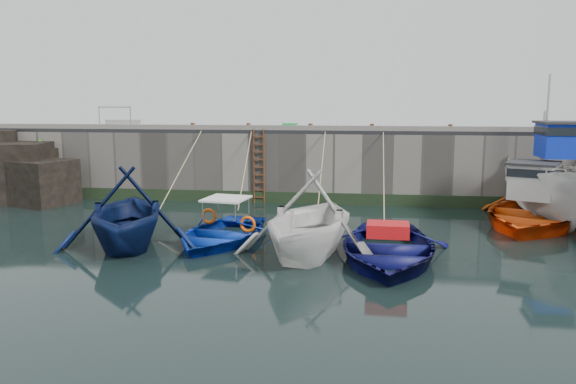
# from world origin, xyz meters

# --- Properties ---
(ground) EXTENTS (120.00, 120.00, 0.00)m
(ground) POSITION_xyz_m (0.00, 0.00, 0.00)
(ground) COLOR black
(ground) RESTS_ON ground
(quay_back) EXTENTS (30.00, 5.00, 3.00)m
(quay_back) POSITION_xyz_m (0.00, 12.50, 1.50)
(quay_back) COLOR slate
(quay_back) RESTS_ON ground
(road_back) EXTENTS (30.00, 5.00, 0.16)m
(road_back) POSITION_xyz_m (0.00, 12.50, 3.08)
(road_back) COLOR black
(road_back) RESTS_ON quay_back
(kerb_back) EXTENTS (30.00, 0.30, 0.20)m
(kerb_back) POSITION_xyz_m (0.00, 10.15, 3.26)
(kerb_back) COLOR slate
(kerb_back) RESTS_ON road_back
(algae_back) EXTENTS (30.00, 0.08, 0.50)m
(algae_back) POSITION_xyz_m (0.00, 9.96, 0.25)
(algae_back) COLOR black
(algae_back) RESTS_ON ground
(rock_outcrop) EXTENTS (5.85, 4.24, 3.41)m
(rock_outcrop) POSITION_xyz_m (-12.92, 9.11, 1.26)
(rock_outcrop) COLOR black
(rock_outcrop) RESTS_ON ground
(ladder) EXTENTS (0.51, 0.08, 3.20)m
(ladder) POSITION_xyz_m (-2.00, 9.91, 1.59)
(ladder) COLOR #3F1E0F
(ladder) RESTS_ON ground
(boat_near_white) EXTENTS (5.88, 6.33, 2.73)m
(boat_near_white) POSITION_xyz_m (-4.62, 2.19, 0.00)
(boat_near_white) COLOR #0A163F
(boat_near_white) RESTS_ON ground
(boat_near_white_rope) EXTENTS (0.04, 5.91, 3.10)m
(boat_near_white_rope) POSITION_xyz_m (-4.62, 7.35, 0.00)
(boat_near_white_rope) COLOR tan
(boat_near_white_rope) RESTS_ON ground
(boat_near_blue) EXTENTS (4.12, 5.27, 0.99)m
(boat_near_blue) POSITION_xyz_m (-1.96, 3.16, 0.00)
(boat_near_blue) COLOR #0B2FAA
(boat_near_blue) RESTS_ON ground
(boat_near_blue_rope) EXTENTS (0.04, 5.06, 3.10)m
(boat_near_blue_rope) POSITION_xyz_m (-1.96, 7.83, 0.00)
(boat_near_blue_rope) COLOR tan
(boat_near_blue_rope) RESTS_ON ground
(boat_near_blacktrim) EXTENTS (5.43, 6.00, 2.76)m
(boat_near_blacktrim) POSITION_xyz_m (0.99, 1.87, 0.00)
(boat_near_blacktrim) COLOR white
(boat_near_blacktrim) RESTS_ON ground
(boat_near_blacktrim_rope) EXTENTS (0.04, 6.20, 3.10)m
(boat_near_blacktrim_rope) POSITION_xyz_m (0.99, 7.19, 0.00)
(boat_near_blacktrim_rope) COLOR tan
(boat_near_blacktrim_rope) RESTS_ON ground
(boat_near_navy) EXTENTS (4.17, 5.72, 1.16)m
(boat_near_navy) POSITION_xyz_m (3.19, 1.73, 0.00)
(boat_near_navy) COLOR #0B0C46
(boat_near_navy) RESTS_ON ground
(boat_near_navy_rope) EXTENTS (0.04, 6.33, 3.10)m
(boat_near_navy_rope) POSITION_xyz_m (3.19, 7.12, 0.00)
(boat_near_navy_rope) COLOR tan
(boat_near_navy_rope) RESTS_ON ground
(boat_far_white) EXTENTS (2.73, 7.13, 5.75)m
(boat_far_white) POSITION_xyz_m (9.41, 7.89, 1.15)
(boat_far_white) COLOR silver
(boat_far_white) RESTS_ON ground
(boat_far_orange) EXTENTS (7.09, 8.06, 4.39)m
(boat_far_orange) POSITION_xyz_m (8.53, 7.00, 0.44)
(boat_far_orange) COLOR #E9490C
(boat_far_orange) RESTS_ON ground
(fish_crate) EXTENTS (0.65, 0.42, 0.29)m
(fish_crate) POSITION_xyz_m (-0.69, 10.30, 3.30)
(fish_crate) COLOR green
(fish_crate) RESTS_ON road_back
(railing) EXTENTS (1.60, 1.05, 1.00)m
(railing) POSITION_xyz_m (-8.75, 11.25, 3.36)
(railing) COLOR #A5A8AD
(railing) RESTS_ON road_back
(bollard_a) EXTENTS (0.18, 0.18, 0.28)m
(bollard_a) POSITION_xyz_m (-5.00, 10.25, 3.30)
(bollard_a) COLOR #3F1E0F
(bollard_a) RESTS_ON road_back
(bollard_b) EXTENTS (0.18, 0.18, 0.28)m
(bollard_b) POSITION_xyz_m (-2.50, 10.25, 3.30)
(bollard_b) COLOR #3F1E0F
(bollard_b) RESTS_ON road_back
(bollard_c) EXTENTS (0.18, 0.18, 0.28)m
(bollard_c) POSITION_xyz_m (0.20, 10.25, 3.30)
(bollard_c) COLOR #3F1E0F
(bollard_c) RESTS_ON road_back
(bollard_d) EXTENTS (0.18, 0.18, 0.28)m
(bollard_d) POSITION_xyz_m (2.80, 10.25, 3.30)
(bollard_d) COLOR #3F1E0F
(bollard_d) RESTS_ON road_back
(bollard_e) EXTENTS (0.18, 0.18, 0.28)m
(bollard_e) POSITION_xyz_m (6.00, 10.25, 3.30)
(bollard_e) COLOR #3F1E0F
(bollard_e) RESTS_ON road_back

